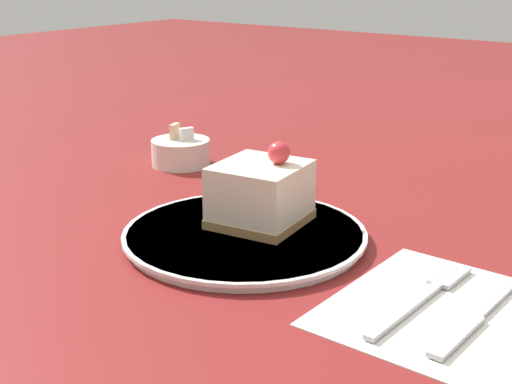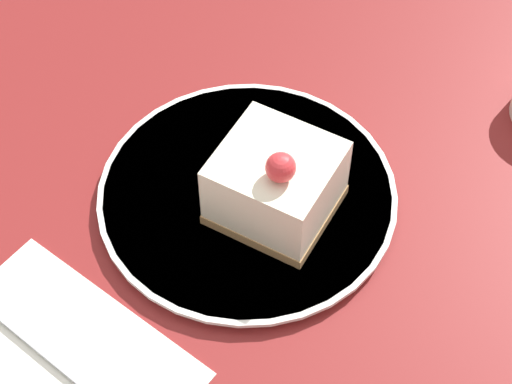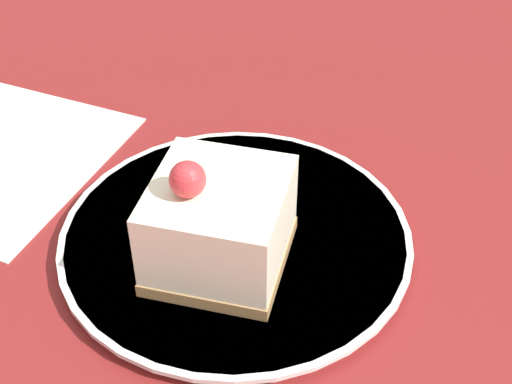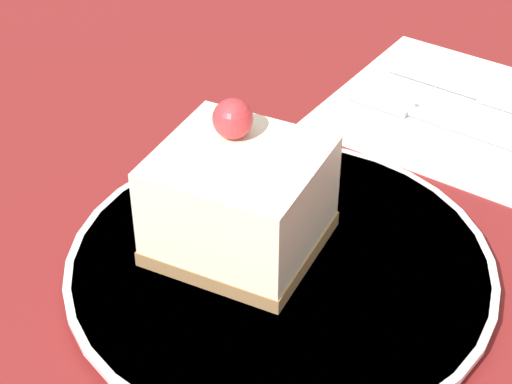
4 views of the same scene
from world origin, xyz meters
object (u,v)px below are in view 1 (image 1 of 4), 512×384
(plate, at_px, (247,234))
(sugar_bowl, at_px, (181,152))
(fork, at_px, (428,293))
(knife, at_px, (469,324))
(cake_slice, at_px, (261,193))

(plate, bearing_deg, sugar_bowl, 145.99)
(fork, height_order, knife, same)
(plate, distance_m, fork, 0.21)
(fork, bearing_deg, sugar_bowl, 160.72)
(knife, bearing_deg, plate, 172.87)
(fork, xyz_separation_m, sugar_bowl, (-0.47, 0.18, 0.01))
(plate, xyz_separation_m, cake_slice, (-0.00, 0.03, 0.04))
(knife, bearing_deg, fork, 149.28)
(plate, distance_m, knife, 0.27)
(cake_slice, height_order, knife, cake_slice)
(fork, distance_m, sugar_bowl, 0.50)
(knife, bearing_deg, cake_slice, 167.45)
(sugar_bowl, bearing_deg, cake_slice, -29.82)
(sugar_bowl, bearing_deg, fork, -21.16)
(cake_slice, bearing_deg, knife, -21.85)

